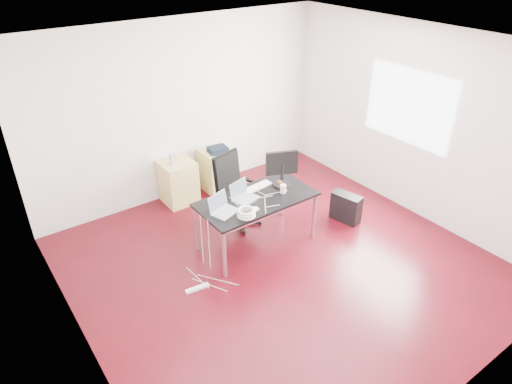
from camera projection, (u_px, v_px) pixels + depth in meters
room_shell at (286, 169)px, 5.36m from camera, size 5.00×5.00×5.00m
desk at (257, 202)px, 6.12m from camera, size 1.60×0.80×0.73m
office_chair at (235, 187)px, 6.61m from camera, size 0.58×0.60×1.08m
filing_cabinet_left at (178, 182)px, 7.27m from camera, size 0.50×0.50×0.70m
filing_cabinet_right at (217, 170)px, 7.64m from camera, size 0.50×0.50×0.70m
pc_tower at (346, 208)px, 6.85m from camera, size 0.30×0.48×0.44m
wastebasket at (211, 182)px, 7.70m from camera, size 0.28×0.28×0.28m
power_strip at (197, 288)px, 5.61m from camera, size 0.30×0.10×0.04m
laptop_left at (223, 208)px, 5.78m from camera, size 0.39×0.34×0.23m
laptop_right at (243, 195)px, 6.06m from camera, size 0.39×0.33×0.23m
monitor at (282, 167)px, 6.28m from camera, size 0.43×0.26×0.51m
keyboard at (258, 187)px, 6.34m from camera, size 0.45×0.19×0.02m
cup_white at (283, 189)px, 6.20m from camera, size 0.10×0.10×0.12m
cup_brown at (280, 185)px, 6.32m from camera, size 0.09×0.09×0.10m
cable_coil at (246, 213)px, 5.69m from camera, size 0.24×0.24×0.11m
power_adapter at (256, 209)px, 5.84m from camera, size 0.07×0.07×0.03m
speaker at (173, 159)px, 7.00m from camera, size 0.10×0.09×0.18m
navy_garment at (218, 150)px, 7.40m from camera, size 0.33×0.28×0.09m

